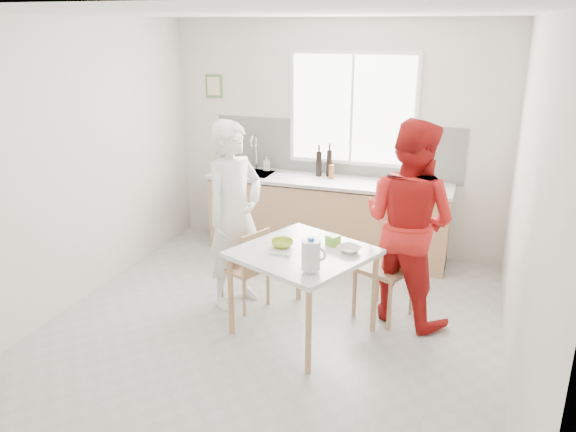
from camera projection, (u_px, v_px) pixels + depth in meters
name	position (u px, v px, depth m)	size (l,w,h in m)	color
ground	(268.00, 332.00, 5.04)	(4.50, 4.50, 0.00)	#B7B7B2
room_shell	(266.00, 152.00, 4.51)	(4.50, 4.50, 4.50)	silver
window	(352.00, 109.00, 6.42)	(1.50, 0.06, 1.30)	white
backsplash	(335.00, 149.00, 6.65)	(3.00, 0.02, 0.65)	white
picture_frame	(214.00, 86.00, 6.90)	(0.22, 0.03, 0.28)	#5D9142
kitchen_counter	(326.00, 220.00, 6.65)	(2.84, 0.64, 1.37)	tan
dining_table	(303.00, 260.00, 4.82)	(1.34, 1.34, 0.78)	white
chair_left	(249.00, 265.00, 5.35)	(0.49, 0.49, 0.80)	tan
chair_far	(389.00, 260.00, 5.22)	(0.59, 0.59, 0.98)	tan
person_white	(234.00, 215.00, 5.31)	(0.66, 0.43, 1.81)	white
person_red	(409.00, 223.00, 5.02)	(0.91, 0.71, 1.87)	red
bowl_green	(282.00, 243.00, 4.88)	(0.19, 0.19, 0.06)	#9CBA2B
bowl_white	(349.00, 249.00, 4.77)	(0.20, 0.20, 0.05)	silver
milk_jug	(311.00, 255.00, 4.35)	(0.21, 0.15, 0.26)	white
green_box	(333.00, 240.00, 4.91)	(0.10, 0.10, 0.09)	#68B82A
spoon	(279.00, 255.00, 4.69)	(0.01, 0.01, 0.16)	#A5A5AA
cutting_board	(420.00, 190.00, 6.05)	(0.35, 0.25, 0.01)	#93BF2C
wine_bottle_a	(329.00, 163.00, 6.57)	(0.07, 0.07, 0.32)	black
wine_bottle_b	(319.00, 164.00, 6.59)	(0.07, 0.07, 0.30)	black
jar_amber	(331.00, 172.00, 6.50)	(0.06, 0.06, 0.16)	brown
soap_bottle	(267.00, 163.00, 6.87)	(0.08, 0.08, 0.17)	#999999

